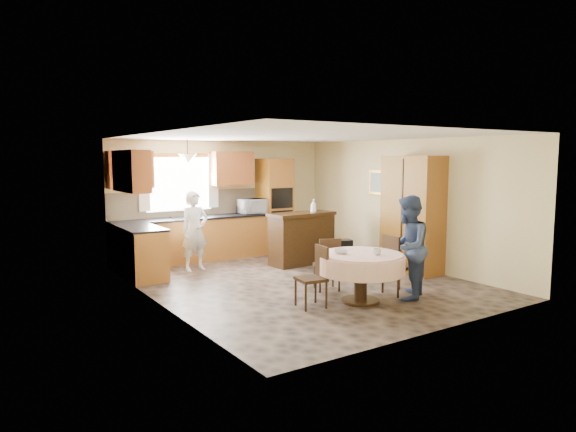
# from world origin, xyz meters

# --- Properties ---
(floor) EXTENTS (5.00, 6.00, 0.01)m
(floor) POSITION_xyz_m (0.00, 0.00, 0.00)
(floor) COLOR brown
(floor) RESTS_ON ground
(ceiling) EXTENTS (5.00, 6.00, 0.01)m
(ceiling) POSITION_xyz_m (0.00, 0.00, 2.50)
(ceiling) COLOR white
(ceiling) RESTS_ON wall_back
(wall_back) EXTENTS (5.00, 0.02, 2.50)m
(wall_back) POSITION_xyz_m (0.00, 3.00, 1.25)
(wall_back) COLOR beige
(wall_back) RESTS_ON floor
(wall_front) EXTENTS (5.00, 0.02, 2.50)m
(wall_front) POSITION_xyz_m (0.00, -3.00, 1.25)
(wall_front) COLOR beige
(wall_front) RESTS_ON floor
(wall_left) EXTENTS (0.02, 6.00, 2.50)m
(wall_left) POSITION_xyz_m (-2.50, 0.00, 1.25)
(wall_left) COLOR beige
(wall_left) RESTS_ON floor
(wall_right) EXTENTS (0.02, 6.00, 2.50)m
(wall_right) POSITION_xyz_m (2.50, 0.00, 1.25)
(wall_right) COLOR beige
(wall_right) RESTS_ON floor
(window) EXTENTS (1.40, 0.03, 1.10)m
(window) POSITION_xyz_m (-1.00, 2.98, 1.60)
(window) COLOR white
(window) RESTS_ON wall_back
(curtain_left) EXTENTS (0.22, 0.02, 1.15)m
(curtain_left) POSITION_xyz_m (-1.75, 2.93, 1.65)
(curtain_left) COLOR white
(curtain_left) RESTS_ON wall_back
(curtain_right) EXTENTS (0.22, 0.02, 1.15)m
(curtain_right) POSITION_xyz_m (-0.25, 2.93, 1.65)
(curtain_right) COLOR white
(curtain_right) RESTS_ON wall_back
(base_cab_back) EXTENTS (3.30, 0.60, 0.88)m
(base_cab_back) POSITION_xyz_m (-0.85, 2.70, 0.44)
(base_cab_back) COLOR #AE622E
(base_cab_back) RESTS_ON floor
(counter_back) EXTENTS (3.30, 0.64, 0.04)m
(counter_back) POSITION_xyz_m (-0.85, 2.70, 0.90)
(counter_back) COLOR black
(counter_back) RESTS_ON base_cab_back
(base_cab_left) EXTENTS (0.60, 1.20, 0.88)m
(base_cab_left) POSITION_xyz_m (-2.20, 1.80, 0.44)
(base_cab_left) COLOR #AE622E
(base_cab_left) RESTS_ON floor
(counter_left) EXTENTS (0.64, 1.20, 0.04)m
(counter_left) POSITION_xyz_m (-2.20, 1.80, 0.90)
(counter_left) COLOR black
(counter_left) RESTS_ON base_cab_left
(backsplash) EXTENTS (3.30, 0.02, 0.55)m
(backsplash) POSITION_xyz_m (-0.85, 2.99, 1.18)
(backsplash) COLOR tan
(backsplash) RESTS_ON wall_back
(wall_cab_left) EXTENTS (0.85, 0.33, 0.72)m
(wall_cab_left) POSITION_xyz_m (-2.05, 2.83, 1.91)
(wall_cab_left) COLOR #B65E2D
(wall_cab_left) RESTS_ON wall_back
(wall_cab_right) EXTENTS (0.90, 0.33, 0.72)m
(wall_cab_right) POSITION_xyz_m (0.15, 2.83, 1.91)
(wall_cab_right) COLOR #B65E2D
(wall_cab_right) RESTS_ON wall_back
(wall_cab_side) EXTENTS (0.33, 1.20, 0.72)m
(wall_cab_side) POSITION_xyz_m (-2.33, 1.80, 1.91)
(wall_cab_side) COLOR #B65E2D
(wall_cab_side) RESTS_ON wall_left
(oven_tower) EXTENTS (0.66, 0.62, 2.12)m
(oven_tower) POSITION_xyz_m (1.15, 2.69, 1.06)
(oven_tower) COLOR #AE622E
(oven_tower) RESTS_ON floor
(oven_upper) EXTENTS (0.56, 0.01, 0.45)m
(oven_upper) POSITION_xyz_m (1.15, 2.38, 1.25)
(oven_upper) COLOR black
(oven_upper) RESTS_ON oven_tower
(oven_lower) EXTENTS (0.56, 0.01, 0.45)m
(oven_lower) POSITION_xyz_m (1.15, 2.38, 0.75)
(oven_lower) COLOR black
(oven_lower) RESTS_ON oven_tower
(pendant) EXTENTS (0.36, 0.36, 0.18)m
(pendant) POSITION_xyz_m (-1.00, 2.50, 2.12)
(pendant) COLOR beige
(pendant) RESTS_ON ceiling
(sideboard) EXTENTS (1.40, 0.65, 0.98)m
(sideboard) POSITION_xyz_m (0.89, 1.25, 0.49)
(sideboard) COLOR #37220F
(sideboard) RESTS_ON floor
(space_heater) EXTENTS (0.43, 0.36, 0.51)m
(space_heater) POSITION_xyz_m (1.50, 0.72, 0.26)
(space_heater) COLOR black
(space_heater) RESTS_ON floor
(cupboard) EXTENTS (0.57, 1.14, 2.17)m
(cupboard) POSITION_xyz_m (2.22, -0.46, 1.09)
(cupboard) COLOR #AE622E
(cupboard) RESTS_ON floor
(dining_table) EXTENTS (1.29, 1.29, 0.73)m
(dining_table) POSITION_xyz_m (0.03, -1.50, 0.57)
(dining_table) COLOR #37220F
(dining_table) RESTS_ON floor
(chair_left) EXTENTS (0.44, 0.44, 0.88)m
(chair_left) POSITION_xyz_m (-0.66, -1.31, 0.49)
(chair_left) COLOR #37220F
(chair_left) RESTS_ON floor
(chair_back) EXTENTS (0.48, 0.48, 0.86)m
(chair_back) POSITION_xyz_m (0.04, -0.71, 0.48)
(chair_back) COLOR #37220F
(chair_back) RESTS_ON floor
(chair_right) EXTENTS (0.43, 0.43, 0.95)m
(chair_right) POSITION_xyz_m (0.77, -1.48, 0.52)
(chair_right) COLOR #37220F
(chair_right) RESTS_ON floor
(framed_picture) EXTENTS (0.06, 0.61, 0.51)m
(framed_picture) POSITION_xyz_m (2.47, 0.69, 1.63)
(framed_picture) COLOR #EBB645
(framed_picture) RESTS_ON wall_right
(microwave) EXTENTS (0.60, 0.42, 0.32)m
(microwave) POSITION_xyz_m (0.54, 2.65, 1.08)
(microwave) COLOR silver
(microwave) RESTS_ON counter_back
(person_sink) EXTENTS (0.58, 0.40, 1.51)m
(person_sink) POSITION_xyz_m (-1.14, 1.89, 0.76)
(person_sink) COLOR silver
(person_sink) RESTS_ON floor
(person_dining) EXTENTS (0.97, 0.93, 1.58)m
(person_dining) POSITION_xyz_m (0.76, -1.74, 0.79)
(person_dining) COLOR navy
(person_dining) RESTS_ON floor
(bowl_sideboard) EXTENTS (0.26, 0.26, 0.05)m
(bowl_sideboard) POSITION_xyz_m (0.58, 1.25, 1.00)
(bowl_sideboard) COLOR #B2B2B2
(bowl_sideboard) RESTS_ON sideboard
(bottle_sideboard) EXTENTS (0.14, 0.14, 0.32)m
(bottle_sideboard) POSITION_xyz_m (1.18, 1.25, 1.14)
(bottle_sideboard) COLOR silver
(bottle_sideboard) RESTS_ON sideboard
(cup_table) EXTENTS (0.15, 0.15, 0.10)m
(cup_table) POSITION_xyz_m (0.15, -1.71, 0.78)
(cup_table) COLOR #B2B2B2
(cup_table) RESTS_ON dining_table
(bowl_table) EXTENTS (0.26, 0.26, 0.06)m
(bowl_table) POSITION_xyz_m (-0.22, -1.34, 0.76)
(bowl_table) COLOR #B2B2B2
(bowl_table) RESTS_ON dining_table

